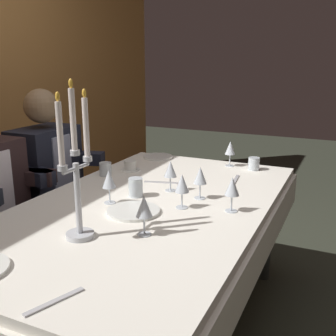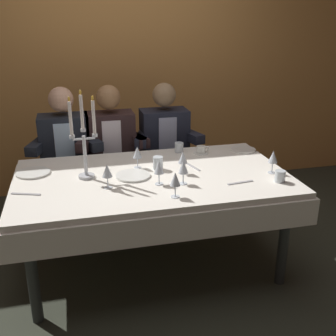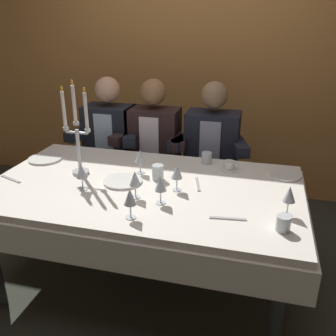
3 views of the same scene
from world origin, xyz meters
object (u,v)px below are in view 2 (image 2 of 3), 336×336
(water_tumbler_1, at_px, (280,176))
(coffee_cup_0, at_px, (201,150))
(dining_table, at_px, (153,190))
(water_tumbler_2, at_px, (179,147))
(dinner_plate_2, at_px, (33,173))
(wine_glass_3, at_px, (183,158))
(wine_glass_5, at_px, (159,168))
(seated_diner_0, at_px, (65,145))
(wine_glass_4, at_px, (137,153))
(water_tumbler_0, at_px, (158,163))
(seated_diner_2, at_px, (164,138))
(seated_diner_1, at_px, (111,142))
(candelabra, at_px, (84,143))
(wine_glass_2, at_px, (273,157))
(wine_glass_6, at_px, (107,171))
(dinner_plate_1, at_px, (243,150))
(dinner_plate_0, at_px, (133,176))
(wine_glass_1, at_px, (183,167))
(wine_glass_0, at_px, (175,180))

(water_tumbler_1, relative_size, coffee_cup_0, 0.60)
(dining_table, distance_m, water_tumbler_2, 0.57)
(dinner_plate_2, bearing_deg, wine_glass_3, -13.36)
(dinner_plate_2, height_order, coffee_cup_0, coffee_cup_0)
(wine_glass_5, xyz_separation_m, seated_diner_0, (-0.60, 1.06, -0.12))
(wine_glass_3, xyz_separation_m, wine_glass_4, (-0.29, 0.19, 0.00))
(dinner_plate_2, xyz_separation_m, wine_glass_3, (1.03, -0.25, 0.11))
(dining_table, xyz_separation_m, dinner_plate_2, (-0.82, 0.22, 0.13))
(water_tumbler_0, height_order, seated_diner_2, seated_diner_2)
(seated_diner_1, relative_size, seated_diner_2, 1.00)
(wine_glass_3, bearing_deg, seated_diner_0, 131.68)
(dining_table, bearing_deg, dinner_plate_2, 164.86)
(dining_table, bearing_deg, seated_diner_2, 71.79)
(dining_table, bearing_deg, seated_diner_0, 123.92)
(water_tumbler_2, height_order, seated_diner_1, seated_diner_1)
(candelabra, xyz_separation_m, wine_glass_3, (0.67, -0.08, -0.14))
(dinner_plate_2, height_order, water_tumbler_0, water_tumbler_0)
(dining_table, bearing_deg, seated_diner_1, 102.75)
(seated_diner_0, bearing_deg, water_tumbler_1, -40.72)
(wine_glass_2, distance_m, water_tumbler_2, 0.81)
(wine_glass_6, bearing_deg, dinner_plate_1, 23.77)
(wine_glass_6, xyz_separation_m, water_tumbler_2, (0.64, 0.61, -0.07))
(wine_glass_2, xyz_separation_m, water_tumbler_1, (-0.02, -0.16, -0.08))
(seated_diner_1, bearing_deg, wine_glass_6, -96.99)
(dining_table, xyz_separation_m, dinner_plate_0, (-0.14, -0.00, 0.13))
(water_tumbler_0, distance_m, water_tumbler_2, 0.43)
(wine_glass_1, xyz_separation_m, wine_glass_5, (-0.16, 0.03, 0.00))
(dinner_plate_1, height_order, water_tumbler_1, water_tumbler_1)
(dinner_plate_2, distance_m, wine_glass_3, 1.07)
(wine_glass_1, height_order, seated_diner_2, seated_diner_2)
(wine_glass_1, relative_size, wine_glass_3, 1.00)
(wine_glass_0, distance_m, seated_diner_0, 1.45)
(water_tumbler_0, xyz_separation_m, coffee_cup_0, (0.42, 0.27, -0.02))
(wine_glass_0, distance_m, coffee_cup_0, 0.88)
(water_tumbler_1, relative_size, seated_diner_1, 0.06)
(candelabra, relative_size, wine_glass_0, 3.71)
(candelabra, relative_size, water_tumbler_2, 7.60)
(dinner_plate_0, bearing_deg, water_tumbler_1, -18.81)
(wine_glass_4, height_order, coffee_cup_0, wine_glass_4)
(water_tumbler_1, xyz_separation_m, seated_diner_1, (-1.01, 1.21, -0.04))
(dinner_plate_1, bearing_deg, seated_diner_1, 153.15)
(wine_glass_6, relative_size, water_tumbler_1, 2.07)
(dinner_plate_2, xyz_separation_m, water_tumbler_2, (1.14, 0.23, 0.03))
(dinner_plate_0, height_order, water_tumbler_0, water_tumbler_0)
(dining_table, distance_m, seated_diner_1, 0.92)
(dinner_plate_1, height_order, seated_diner_1, seated_diner_1)
(wine_glass_1, distance_m, wine_glass_2, 0.67)
(candelabra, bearing_deg, dinner_plate_0, -10.97)
(dinner_plate_1, height_order, wine_glass_6, wine_glass_6)
(candelabra, xyz_separation_m, water_tumbler_0, (0.52, 0.04, -0.20))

